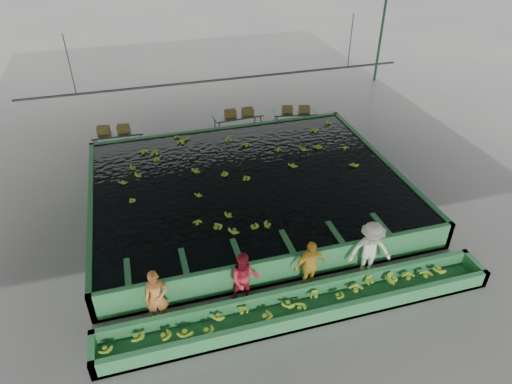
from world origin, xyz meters
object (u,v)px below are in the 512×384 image
object	(u,v)px
sorting_trough	(302,307)
worker_a	(157,298)
worker_d	(370,250)
packing_table_left	(119,142)
flotation_tank	(248,190)
worker_b	(245,279)
box_stack_mid	(239,115)
box_stack_right	(296,112)
worker_c	(310,266)
packing_table_right	(295,121)
packing_table_mid	(238,125)
box_stack_left	(114,132)

from	to	relation	value
sorting_trough	worker_a	world-z (taller)	worker_a
worker_d	packing_table_left	distance (m)	10.90
flotation_tank	worker_d	bearing A→B (deg)	-63.25
worker_b	box_stack_mid	world-z (taller)	worker_b
flotation_tank	box_stack_right	size ratio (longest dim) A/B	8.53
worker_b	box_stack_mid	bearing A→B (deg)	83.15
worker_c	box_stack_right	distance (m)	9.40
worker_b	packing_table_right	bearing A→B (deg)	69.34
packing_table_mid	box_stack_right	distance (m)	2.54
flotation_tank	box_stack_left	xyz separation A→B (m)	(-4.09, 4.71, 0.43)
box_stack_left	box_stack_mid	size ratio (longest dim) A/B	1.01
worker_c	packing_table_left	world-z (taller)	worker_c
sorting_trough	packing_table_left	bearing A→B (deg)	112.13
worker_d	packing_table_right	bearing A→B (deg)	93.83
box_stack_right	flotation_tank	bearing A→B (deg)	-126.23
box_stack_right	packing_table_right	bearing A→B (deg)	80.50
worker_c	packing_table_right	bearing A→B (deg)	63.10
packing_table_right	packing_table_mid	bearing A→B (deg)	175.37
packing_table_right	box_stack_left	world-z (taller)	box_stack_left
box_stack_mid	packing_table_right	bearing A→B (deg)	-3.62
box_stack_left	worker_c	bearing A→B (deg)	-63.14
sorting_trough	box_stack_right	size ratio (longest dim) A/B	8.53
sorting_trough	box_stack_mid	xyz separation A→B (m)	(0.96, 9.94, 0.66)
worker_a	box_stack_left	size ratio (longest dim) A/B	1.25
box_stack_left	box_stack_right	distance (m)	7.49
packing_table_mid	box_stack_left	distance (m)	5.01
sorting_trough	packing_table_right	world-z (taller)	packing_table_right
packing_table_right	packing_table_left	bearing A→B (deg)	179.92
box_stack_right	worker_d	bearing A→B (deg)	-97.82
packing_table_left	box_stack_mid	xyz separation A→B (m)	(4.94, 0.14, 0.47)
packing_table_left	box_stack_mid	bearing A→B (deg)	1.67
flotation_tank	packing_table_left	world-z (taller)	flotation_tank
flotation_tank	packing_table_left	size ratio (longest dim) A/B	5.17
worker_a	packing_table_right	distance (m)	11.27
box_stack_right	worker_c	bearing A→B (deg)	-108.11
packing_table_mid	box_stack_left	bearing A→B (deg)	-178.04
sorting_trough	worker_d	world-z (taller)	worker_d
flotation_tank	worker_c	world-z (taller)	worker_c
worker_b	packing_table_right	distance (m)	10.12
worker_c	worker_a	bearing A→B (deg)	171.17
flotation_tank	sorting_trough	distance (m)	5.10
worker_a	packing_table_mid	bearing A→B (deg)	70.81
worker_c	packing_table_mid	world-z (taller)	worker_c
box_stack_right	box_stack_left	bearing A→B (deg)	179.39
sorting_trough	packing_table_mid	xyz separation A→B (m)	(0.90, 9.98, 0.21)
worker_d	sorting_trough	bearing A→B (deg)	-148.08
packing_table_left	packing_table_mid	bearing A→B (deg)	2.25
flotation_tank	box_stack_left	distance (m)	6.26
worker_c	packing_table_mid	bearing A→B (deg)	78.50
flotation_tank	sorting_trough	world-z (taller)	flotation_tank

